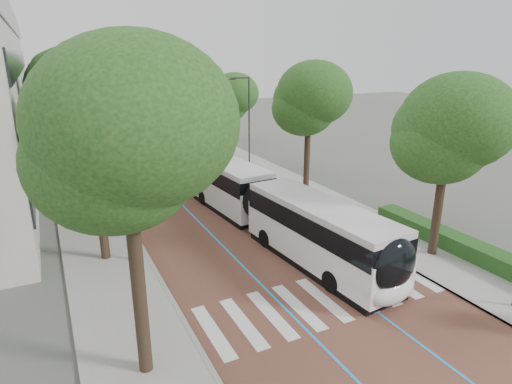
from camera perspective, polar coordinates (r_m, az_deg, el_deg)
ground at (r=18.16m, az=10.27°, el=-15.57°), size 160.00×160.00×0.00m
road at (r=53.70m, az=-16.02°, el=6.56°), size 11.00×140.00×0.02m
sidewalk_left at (r=52.89m, az=-24.03°, el=5.59°), size 4.00×140.00×0.12m
sidewalk_right at (r=55.50m, az=-8.37°, el=7.46°), size 4.00×140.00×0.12m
kerb_left at (r=53.00m, az=-21.98°, el=5.86°), size 0.20×140.00×0.14m
kerb_right at (r=54.95m, az=-10.26°, el=7.26°), size 0.20×140.00×0.14m
zebra_crossing at (r=18.92m, az=8.93°, el=-13.91°), size 10.55×3.60×0.01m
lane_line_left at (r=53.44m, az=-17.70°, el=6.37°), size 0.12×126.00×0.01m
lane_line_right at (r=54.00m, az=-14.35°, el=6.77°), size 0.12×126.00×0.01m
hedge at (r=23.96m, az=28.30°, el=-7.51°), size 1.20×14.00×0.80m
streetlight_far at (r=37.88m, az=-1.18°, el=10.14°), size 1.82×0.20×8.00m
lamp_post_left at (r=21.02m, az=-16.33°, el=1.12°), size 0.14×0.14×8.00m
trees_left at (r=37.52m, az=-24.01°, el=11.94°), size 6.09×60.73×10.01m
trees_right at (r=38.74m, az=-0.13°, el=12.71°), size 5.69×47.52×9.23m
lead_bus at (r=23.84m, az=2.65°, el=-2.50°), size 3.98×18.54×3.20m
bus_queued_0 at (r=38.61m, az=-8.08°, el=5.30°), size 3.11×12.50×3.20m
bus_queued_1 at (r=50.70m, az=-12.49°, el=8.05°), size 2.96×12.48×3.20m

